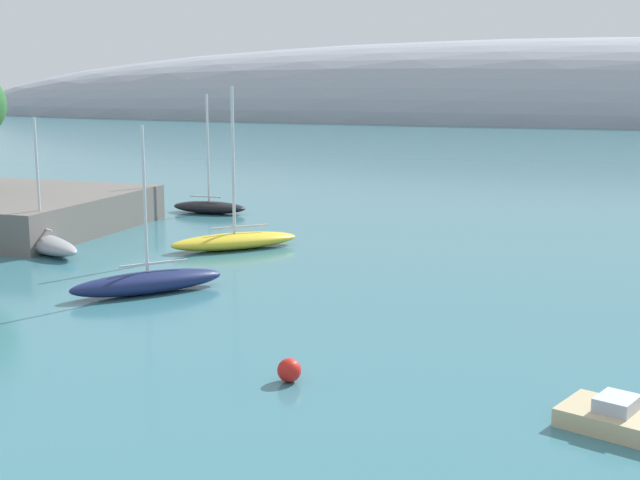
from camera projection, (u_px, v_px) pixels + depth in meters
distant_ridge at (579, 121)px, 198.26m from camera, size 340.71×57.36×37.83m
sailboat_grey_near_shore at (42, 242)px, 48.05m from camera, size 7.81×5.44×7.51m
sailboat_black_mid_mooring at (209, 206)px, 61.98m from camera, size 5.61×2.17×8.51m
sailboat_navy_outer_mooring at (148, 282)px, 38.69m from camera, size 5.91×6.41×7.56m
sailboat_yellow_end_of_line at (235, 240)px, 48.85m from camera, size 6.90×6.74×9.18m
motorboat_sand_foreground at (637, 423)px, 23.32m from camera, size 4.70×3.31×0.93m
mooring_buoy_red at (289, 370)px, 27.34m from camera, size 0.78×0.78×0.78m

